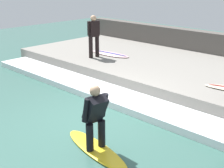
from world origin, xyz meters
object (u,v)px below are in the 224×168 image
(surfboard_riding, at_px, (96,149))
(surfboard_waiting_near, at_px, (110,54))
(surfer_riding, at_px, (95,114))
(surfer_waiting_near, at_px, (94,34))

(surfboard_riding, xyz_separation_m, surfboard_waiting_near, (4.50, 3.95, 0.47))
(surfboard_riding, bearing_deg, surfer_riding, 180.00)
(surfer_riding, bearing_deg, surfer_waiting_near, 47.03)
(surfer_riding, xyz_separation_m, surfboard_waiting_near, (4.50, 3.95, -0.28))
(surfer_riding, relative_size, surfboard_waiting_near, 0.76)
(surfboard_riding, height_order, surfer_riding, surfer_riding)
(surfboard_riding, relative_size, surfer_waiting_near, 1.30)
(surfer_waiting_near, bearing_deg, surfboard_riding, -132.97)
(surfboard_riding, distance_m, surfboard_waiting_near, 6.01)
(surfer_riding, bearing_deg, surfboard_waiting_near, 41.29)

